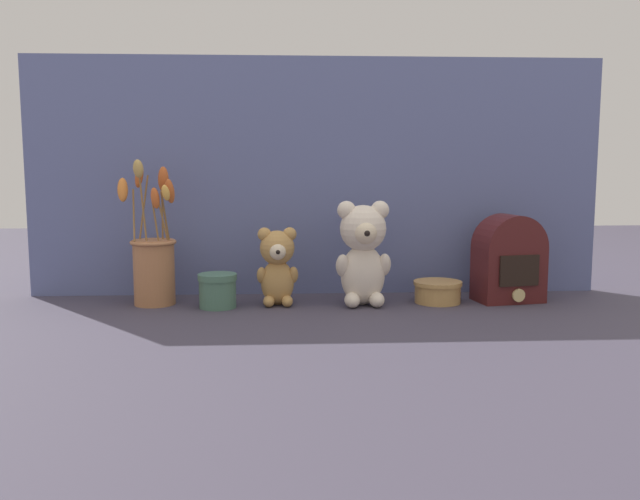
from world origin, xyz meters
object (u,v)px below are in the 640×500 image
(flower_vase, at_px, (154,261))
(decorative_tin_short, at_px, (217,291))
(teddy_bear_large, at_px, (363,251))
(vintage_radio, at_px, (509,260))
(teddy_bear_medium, at_px, (277,265))
(decorative_tin_tall, at_px, (438,292))

(flower_vase, distance_m, decorative_tin_short, 0.17)
(teddy_bear_large, xyz_separation_m, vintage_radio, (0.36, 0.03, -0.03))
(teddy_bear_large, xyz_separation_m, flower_vase, (-0.50, 0.03, -0.02))
(teddy_bear_medium, relative_size, flower_vase, 0.54)
(flower_vase, bearing_deg, vintage_radio, -0.49)
(teddy_bear_large, relative_size, vintage_radio, 1.17)
(teddy_bear_large, relative_size, decorative_tin_short, 2.72)
(teddy_bear_large, distance_m, vintage_radio, 0.36)
(teddy_bear_large, bearing_deg, flower_vase, 176.13)
(teddy_bear_large, relative_size, flower_vase, 0.72)
(teddy_bear_medium, height_order, decorative_tin_tall, teddy_bear_medium)
(teddy_bear_medium, distance_m, vintage_radio, 0.56)
(teddy_bear_large, xyz_separation_m, teddy_bear_medium, (-0.20, 0.01, -0.03))
(teddy_bear_large, xyz_separation_m, decorative_tin_short, (-0.34, -0.02, -0.09))
(flower_vase, xyz_separation_m, decorative_tin_short, (0.15, -0.05, -0.06))
(teddy_bear_large, distance_m, flower_vase, 0.50)
(teddy_bear_large, bearing_deg, vintage_radio, 4.17)
(decorative_tin_tall, distance_m, decorative_tin_short, 0.53)
(flower_vase, height_order, decorative_tin_short, flower_vase)
(decorative_tin_tall, xyz_separation_m, decorative_tin_short, (-0.53, -0.03, 0.01))
(teddy_bear_medium, relative_size, decorative_tin_short, 2.04)
(teddy_bear_medium, bearing_deg, vintage_radio, 1.51)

